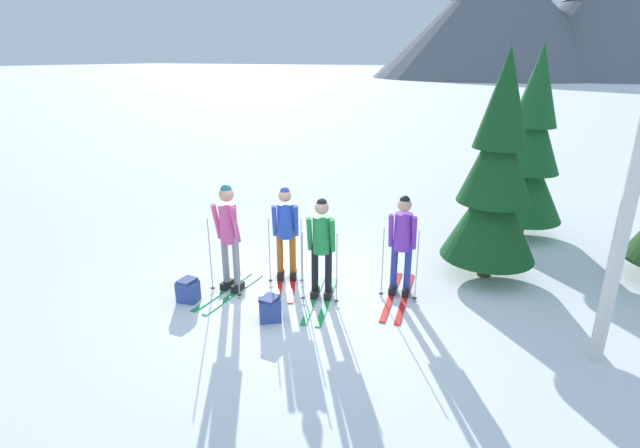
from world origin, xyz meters
The scene contains 11 objects.
ground_plane centered at (0.00, 0.00, 0.00)m, with size 400.00×400.00×0.00m, color white.
skier_in_pink centered at (-1.06, -0.56, 1.02)m, with size 0.61×1.56×1.83m.
skier_in_blue centered at (-0.47, 0.24, 0.94)m, with size 0.99×1.57×1.67m.
skier_in_green centered at (0.39, -0.10, 0.94)m, with size 0.75×1.65×1.68m.
skier_in_purple centered at (1.49, 0.55, 0.92)m, with size 0.61×1.80×1.69m.
pine_tree_mid centered at (2.61, 1.95, 1.77)m, with size 1.61×1.61×3.88m.
pine_tree_far centered at (2.95, 4.48, 1.81)m, with size 1.64×1.64×3.97m.
birch_tree_tall centered at (4.30, -0.06, 2.55)m, with size 0.62×0.87×5.03m.
backpack_on_snow_front centered at (-1.47, -1.17, 0.19)m, with size 0.36×0.30×0.38m.
backpack_on_snow_beside centered at (0.02, -1.09, 0.19)m, with size 0.40×0.38×0.38m.
mountain_ridge_distant centered at (-1.54, 92.69, 10.61)m, with size 59.63×47.38×20.74m.
Camera 1 is at (3.49, -6.37, 3.71)m, focal length 26.98 mm.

